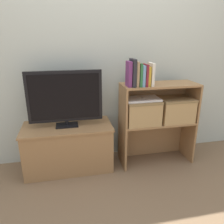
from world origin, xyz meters
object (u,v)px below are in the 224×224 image
tv_stand (69,147)px  book_forest (139,75)px  book_ivory (151,74)px  laptop (142,99)px  storage_basket_left (142,111)px  tv (65,98)px  book_skyblue (142,76)px  book_plum (129,74)px  book_tan (136,74)px  book_maroon (145,75)px  book_mustard (148,76)px  book_charcoal (133,73)px  storage_basket_right (175,108)px

tv_stand → book_forest: bearing=-8.4°
book_ivory → laptop: 0.27m
storage_basket_left → tv: bearing=175.3°
book_forest → storage_basket_left: bearing=34.9°
book_skyblue → book_plum: bearing=180.0°
storage_basket_left → laptop: (0.00, 0.00, 0.13)m
book_tan → laptop: book_tan is taller
book_tan → book_maroon: 0.09m
book_skyblue → tv_stand: bearing=171.9°
book_mustard → book_plum: bearing=180.0°
book_tan → book_mustard: bearing=0.0°
book_charcoal → book_mustard: size_ratio=1.41×
book_skyblue → book_ivory: 0.09m
tv → book_plum: book_plum is taller
book_skyblue → book_ivory: book_ivory is taller
tv_stand → book_skyblue: bearing=-8.1°
tv → book_forest: bearing=-8.3°
tv → book_tan: bearing=-8.6°
book_mustard → storage_basket_right: book_mustard is taller
tv → book_tan: 0.73m
tv_stand → tv: size_ratio=1.25×
storage_basket_right → book_maroon: bearing=-174.0°
book_tan → book_forest: 0.03m
book_plum → laptop: 0.31m
book_maroon → book_ivory: bearing=0.0°
book_maroon → storage_basket_right: (0.37, 0.04, -0.38)m
book_tan → storage_basket_left: (0.08, 0.04, -0.39)m
book_charcoal → book_skyblue: size_ratio=1.30×
book_mustard → laptop: size_ratio=0.52×
book_plum → book_maroon: size_ratio=1.15×
tv_stand → book_maroon: (0.77, -0.10, 0.75)m
book_maroon → book_tan: bearing=-180.0°
storage_basket_left → book_mustard: bearing=-52.6°
book_charcoal → laptop: bearing=18.0°
book_maroon → tv_stand: bearing=172.2°
book_charcoal → storage_basket_left: size_ratio=0.73×
book_skyblue → book_ivory: (0.09, 0.00, 0.01)m
book_plum → laptop: book_plum is taller
storage_basket_left → storage_basket_right: 0.38m
book_charcoal → book_tan: 0.04m
book_ivory → storage_basket_right: book_ivory is taller
book_tan → book_plum: bearing=180.0°
book_tan → book_forest: book_tan is taller
tv_stand → book_plum: bearing=-9.8°
book_skyblue → book_ivory: size_ratio=0.91×
book_tan → storage_basket_left: size_ratio=0.66×
tv_stand → book_maroon: bearing=-7.8°
tv → book_skyblue: (0.74, -0.10, 0.21)m
tv → book_mustard: 0.83m
book_forest → book_skyblue: bearing=0.0°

